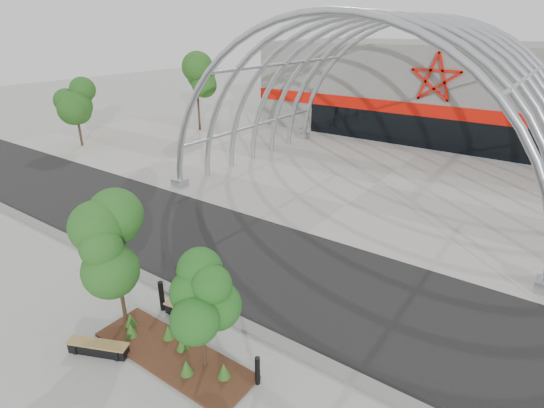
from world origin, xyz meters
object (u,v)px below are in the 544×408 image
street_tree_0 (114,248)px  bench_1 (190,313)px  bollard_2 (184,322)px  bench_0 (98,348)px  street_tree_1 (200,300)px

street_tree_0 → bench_1: street_tree_0 is taller
street_tree_0 → bollard_2: 3.29m
bench_0 → bollard_2: bollard_2 is taller
bench_0 → bench_1: bench_1 is taller
bench_0 → bench_1: 3.09m
bench_1 → bollard_2: size_ratio=2.09×
street_tree_1 → bench_1: size_ratio=1.66×
street_tree_0 → street_tree_1: (3.65, 0.06, -0.51)m
street_tree_0 → street_tree_1: bearing=1.0°
bench_1 → bollard_2: 0.90m
street_tree_0 → bench_1: bearing=43.3°
bench_0 → street_tree_0: bearing=110.6°
street_tree_1 → bench_1: bearing=145.3°
bench_0 → bench_1: size_ratio=0.96×
street_tree_0 → street_tree_1: street_tree_0 is taller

